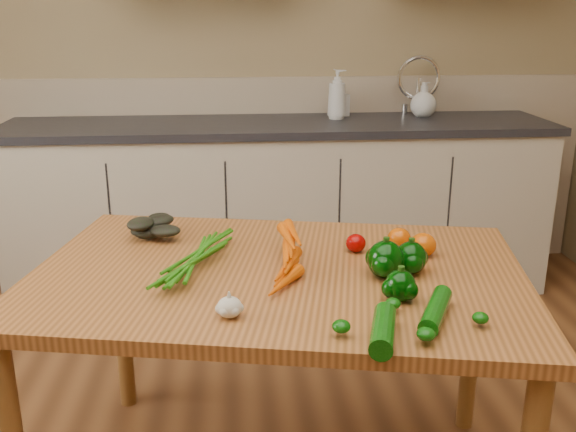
% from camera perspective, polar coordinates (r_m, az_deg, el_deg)
% --- Properties ---
extents(room, '(4.04, 5.04, 2.64)m').
position_cam_1_polar(room, '(1.31, -3.20, 8.80)').
color(room, brown).
rests_on(room, ground).
extents(counter_run, '(2.84, 0.64, 1.14)m').
position_cam_1_polar(counter_run, '(3.47, -0.61, 1.14)').
color(counter_run, '#BBB09C').
rests_on(counter_run, ground).
extents(table, '(1.54, 1.15, 0.75)m').
position_cam_1_polar(table, '(1.87, -0.87, -7.15)').
color(table, '#A96331').
rests_on(table, ground).
extents(soap_bottle_a, '(0.14, 0.14, 0.26)m').
position_cam_1_polar(soap_bottle_a, '(3.45, 4.38, 10.74)').
color(soap_bottle_a, silver).
rests_on(soap_bottle_a, counter_run).
extents(soap_bottle_b, '(0.11, 0.11, 0.18)m').
position_cam_1_polar(soap_bottle_b, '(3.55, 4.65, 10.25)').
color(soap_bottle_b, silver).
rests_on(soap_bottle_b, counter_run).
extents(soap_bottle_c, '(0.19, 0.19, 0.18)m').
position_cam_1_polar(soap_bottle_c, '(3.60, 11.96, 10.09)').
color(soap_bottle_c, silver).
rests_on(soap_bottle_c, counter_run).
extents(carrot_bunch, '(0.29, 0.25, 0.07)m').
position_cam_1_polar(carrot_bunch, '(1.82, -2.70, -3.81)').
color(carrot_bunch, '#E55A05').
rests_on(carrot_bunch, table).
extents(leafy_greens, '(0.20, 0.18, 0.10)m').
position_cam_1_polar(leafy_greens, '(2.15, -11.90, -0.39)').
color(leafy_greens, black).
rests_on(leafy_greens, table).
extents(garlic_bulb, '(0.06, 0.06, 0.05)m').
position_cam_1_polar(garlic_bulb, '(1.56, -5.23, -8.07)').
color(garlic_bulb, beige).
rests_on(garlic_bulb, table).
extents(pepper_a, '(0.10, 0.10, 0.10)m').
position_cam_1_polar(pepper_a, '(1.79, 8.66, -3.83)').
color(pepper_a, black).
rests_on(pepper_a, table).
extents(pepper_b, '(0.09, 0.09, 0.09)m').
position_cam_1_polar(pepper_b, '(1.83, 10.85, -3.68)').
color(pepper_b, black).
rests_on(pepper_b, table).
extents(pepper_c, '(0.08, 0.08, 0.08)m').
position_cam_1_polar(pepper_c, '(1.66, 9.96, -6.13)').
color(pepper_c, black).
rests_on(pepper_c, table).
extents(tomato_a, '(0.06, 0.06, 0.06)m').
position_cam_1_polar(tomato_a, '(1.97, 6.04, -2.41)').
color(tomato_a, '#980502').
rests_on(tomato_a, table).
extents(tomato_b, '(0.07, 0.07, 0.07)m').
position_cam_1_polar(tomato_b, '(2.02, 9.85, -1.96)').
color(tomato_b, '#CA4C05').
rests_on(tomato_b, table).
extents(tomato_c, '(0.08, 0.08, 0.07)m').
position_cam_1_polar(tomato_c, '(1.96, 11.92, -2.52)').
color(tomato_c, '#CA4C05').
rests_on(tomato_c, table).
extents(zucchini_a, '(0.14, 0.21, 0.05)m').
position_cam_1_polar(zucchini_a, '(1.58, 13.00, -8.18)').
color(zucchini_a, '#084407').
rests_on(zucchini_a, table).
extents(zucchini_b, '(0.10, 0.19, 0.05)m').
position_cam_1_polar(zucchini_b, '(1.47, 8.46, -10.00)').
color(zucchini_b, '#084407').
rests_on(zucchini_b, table).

